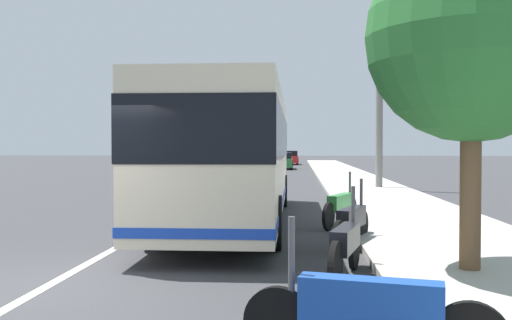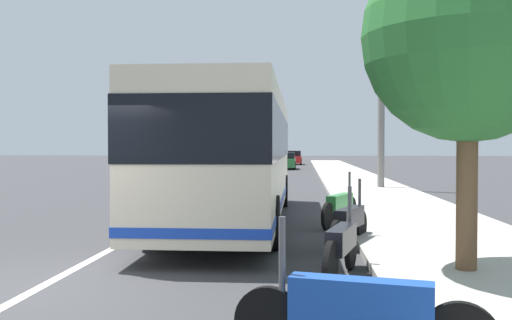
# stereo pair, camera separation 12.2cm
# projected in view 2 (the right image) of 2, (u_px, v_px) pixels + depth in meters

# --- Properties ---
(ground_plane) EXTENTS (220.00, 220.00, 0.00)m
(ground_plane) POSITION_uv_depth(u_px,v_px,m) (33.00, 291.00, 7.35)
(ground_plane) COLOR #38383A
(sidewalk_curb) EXTENTS (110.00, 3.60, 0.14)m
(sidewalk_curb) POSITION_uv_depth(u_px,v_px,m) (397.00, 208.00, 16.79)
(sidewalk_curb) COLOR #B2ADA3
(sidewalk_curb) RESTS_ON ground
(lane_divider_line) EXTENTS (110.00, 0.16, 0.01)m
(lane_divider_line) POSITION_uv_depth(u_px,v_px,m) (188.00, 208.00, 17.31)
(lane_divider_line) COLOR silver
(lane_divider_line) RESTS_ON ground
(coach_bus) EXTENTS (11.55, 2.56, 3.11)m
(coach_bus) POSITION_uv_depth(u_px,v_px,m) (234.00, 151.00, 14.02)
(coach_bus) COLOR beige
(coach_bus) RESTS_ON ground
(motorcycle_by_tree) EXTENTS (0.59, 2.21, 1.27)m
(motorcycle_by_tree) POSITION_uv_depth(u_px,v_px,m) (359.00, 312.00, 4.80)
(motorcycle_by_tree) COLOR black
(motorcycle_by_tree) RESTS_ON ground
(motorcycle_nearest_curb) EXTENTS (2.13, 0.63, 1.29)m
(motorcycle_nearest_curb) POSITION_uv_depth(u_px,v_px,m) (342.00, 246.00, 7.95)
(motorcycle_nearest_curb) COLOR black
(motorcycle_nearest_curb) RESTS_ON ground
(motorcycle_mid_row) EXTENTS (2.09, 0.87, 1.25)m
(motorcycle_mid_row) POSITION_uv_depth(u_px,v_px,m) (350.00, 222.00, 10.60)
(motorcycle_mid_row) COLOR black
(motorcycle_mid_row) RESTS_ON ground
(motorcycle_angled) EXTENTS (2.13, 0.97, 1.26)m
(motorcycle_angled) POSITION_uv_depth(u_px,v_px,m) (340.00, 206.00, 13.39)
(motorcycle_angled) COLOR black
(motorcycle_angled) RESTS_ON ground
(car_behind_bus) EXTENTS (4.68, 1.98, 1.39)m
(car_behind_bus) POSITION_uv_depth(u_px,v_px,m) (284.00, 161.00, 47.14)
(car_behind_bus) COLOR #2D7238
(car_behind_bus) RESTS_ON ground
(car_far_distant) EXTENTS (4.29, 1.95, 1.47)m
(car_far_distant) POSITION_uv_depth(u_px,v_px,m) (196.00, 169.00, 29.20)
(car_far_distant) COLOR #2D7238
(car_far_distant) RESTS_ON ground
(car_oncoming) EXTENTS (4.72, 2.01, 1.52)m
(car_oncoming) POSITION_uv_depth(u_px,v_px,m) (219.00, 164.00, 38.11)
(car_oncoming) COLOR gold
(car_oncoming) RESTS_ON ground
(car_side_street) EXTENTS (4.07, 1.95, 1.45)m
(car_side_street) POSITION_uv_depth(u_px,v_px,m) (293.00, 158.00, 59.07)
(car_side_street) COLOR red
(car_side_street) RESTS_ON ground
(roadside_tree_near_camera) EXTENTS (3.00, 3.00, 4.94)m
(roadside_tree_near_camera) POSITION_uv_depth(u_px,v_px,m) (468.00, 38.00, 7.94)
(roadside_tree_near_camera) COLOR brown
(roadside_tree_near_camera) RESTS_ON ground
(utility_pole) EXTENTS (0.29, 0.29, 8.58)m
(utility_pole) POSITION_uv_depth(u_px,v_px,m) (381.00, 91.00, 24.27)
(utility_pole) COLOR slate
(utility_pole) RESTS_ON ground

